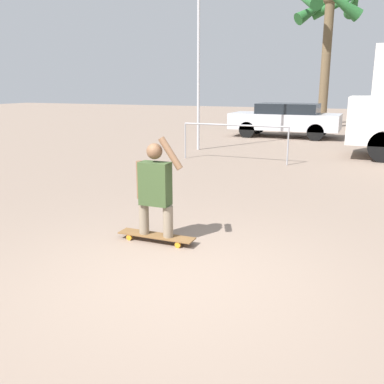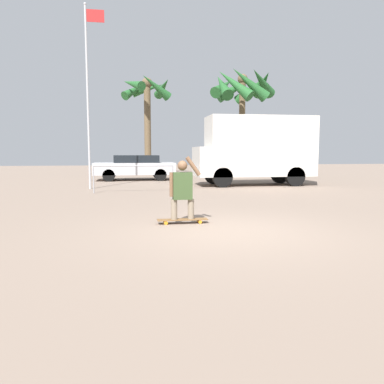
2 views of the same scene
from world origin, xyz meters
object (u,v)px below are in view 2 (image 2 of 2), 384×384
object	(u,v)px
skateboard	(183,220)
parked_car_silver	(135,167)
camper_van	(257,148)
person_skateboarder	(182,187)
palm_tree_near_van	(243,88)
palm_tree_center_background	(147,96)
flagpole	(88,89)

from	to	relation	value
skateboard	parked_car_silver	world-z (taller)	parked_car_silver
camper_van	parked_car_silver	size ratio (longest dim) A/B	1.24
person_skateboarder	palm_tree_near_van	bearing A→B (deg)	68.42
skateboard	palm_tree_near_van	size ratio (longest dim) A/B	0.16
skateboard	parked_car_silver	xyz separation A→B (m)	(-0.80, 13.50, 0.69)
skateboard	parked_car_silver	distance (m)	13.54
camper_van	palm_tree_near_van	size ratio (longest dim) A/B	0.81
skateboard	palm_tree_center_background	world-z (taller)	palm_tree_center_background
skateboard	person_skateboarder	bearing A→B (deg)	-180.00
palm_tree_near_van	person_skateboarder	bearing A→B (deg)	-111.58
person_skateboarder	palm_tree_center_background	xyz separation A→B (m)	(0.19, 18.31, 4.66)
palm_tree_center_background	flagpole	size ratio (longest dim) A/B	0.88
person_skateboarder	parked_car_silver	xyz separation A→B (m)	(-0.80, 13.50, -0.04)
skateboard	palm_tree_near_van	world-z (taller)	palm_tree_near_van
flagpole	skateboard	bearing A→B (deg)	-72.03
camper_van	parked_car_silver	xyz separation A→B (m)	(-5.72, 4.32, -1.00)
parked_car_silver	palm_tree_center_background	world-z (taller)	palm_tree_center_background
palm_tree_near_van	palm_tree_center_background	bearing A→B (deg)	156.62
person_skateboarder	camper_van	bearing A→B (deg)	61.79
parked_car_silver	camper_van	bearing A→B (deg)	-37.03
palm_tree_near_van	flagpole	world-z (taller)	flagpole
camper_van	parked_car_silver	bearing A→B (deg)	142.97
palm_tree_near_van	palm_tree_center_background	distance (m)	6.57
palm_tree_near_van	flagpole	bearing A→B (deg)	-141.47
camper_van	skateboard	bearing A→B (deg)	-118.20
parked_car_silver	palm_tree_near_van	xyz separation A→B (m)	(7.01, 2.20, 4.92)
flagpole	person_skateboarder	bearing A→B (deg)	-72.03
skateboard	palm_tree_near_van	bearing A→B (deg)	68.42
person_skateboarder	parked_car_silver	bearing A→B (deg)	93.37
camper_van	parked_car_silver	distance (m)	7.24
skateboard	camper_van	size ratio (longest dim) A/B	0.20
camper_van	parked_car_silver	world-z (taller)	camper_van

